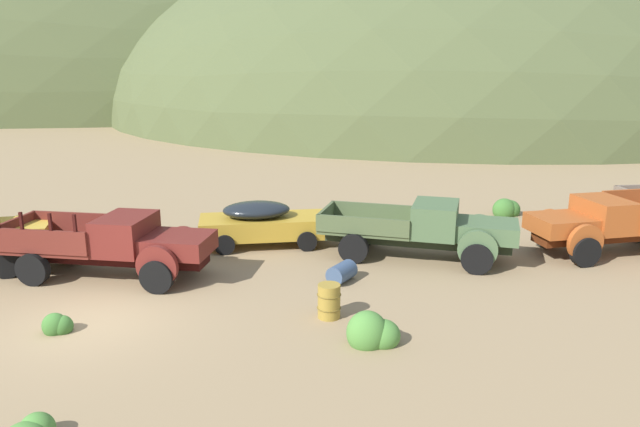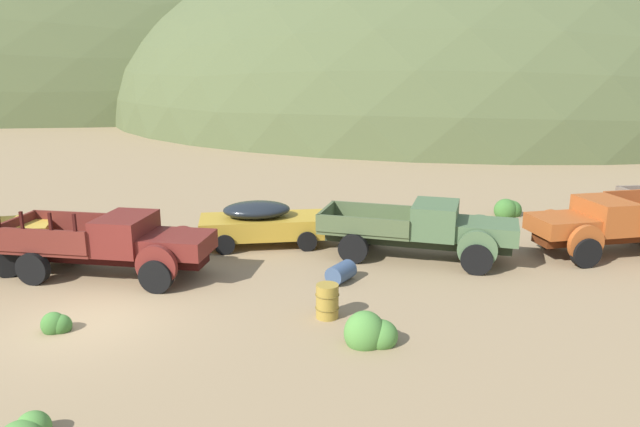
% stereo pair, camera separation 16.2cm
% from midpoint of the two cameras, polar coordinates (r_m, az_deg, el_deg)
% --- Properties ---
extents(ground_plane, '(300.00, 300.00, 0.00)m').
position_cam_midpoint_polar(ground_plane, '(16.23, -21.12, -9.54)').
color(ground_plane, '#937A56').
extents(hill_center, '(110.18, 50.21, 51.08)m').
position_cam_midpoint_polar(hill_center, '(87.90, -22.68, 9.27)').
color(hill_center, '#4C5633').
rests_on(hill_center, ground).
extents(hill_far_left, '(75.74, 71.90, 40.32)m').
position_cam_midpoint_polar(hill_far_left, '(74.11, 11.39, 9.32)').
color(hill_far_left, '#4C5633').
rests_on(hill_far_left, ground).
extents(truck_oxblood, '(6.47, 3.46, 2.16)m').
position_cam_midpoint_polar(truck_oxblood, '(18.69, -18.47, -2.88)').
color(truck_oxblood, black).
rests_on(truck_oxblood, ground).
extents(car_mustard, '(4.82, 2.19, 1.57)m').
position_cam_midpoint_polar(car_mustard, '(20.96, -5.17, -0.85)').
color(car_mustard, '#B28928').
rests_on(car_mustard, ground).
extents(truck_weathered_green, '(6.52, 3.96, 1.89)m').
position_cam_midpoint_polar(truck_weathered_green, '(19.63, 10.41, -1.56)').
color(truck_weathered_green, '#232B1B').
rests_on(truck_weathered_green, ground).
extents(truck_oxide_orange, '(6.20, 2.99, 1.91)m').
position_cam_midpoint_polar(truck_oxide_orange, '(22.03, 25.43, -0.93)').
color(truck_oxide_orange, '#51220D').
rests_on(truck_oxide_orange, ground).
extents(oil_drum_spare, '(0.61, 0.61, 0.88)m').
position_cam_midpoint_polar(oil_drum_spare, '(15.21, 0.56, -8.34)').
color(oil_drum_spare, olive).
rests_on(oil_drum_spare, ground).
extents(oil_drum_tipped, '(1.00, 1.06, 0.56)m').
position_cam_midpoint_polar(oil_drum_tipped, '(17.60, 1.82, -5.64)').
color(oil_drum_tipped, '#384C6B').
rests_on(oil_drum_tipped, ground).
extents(bush_front_right, '(1.19, 0.91, 0.94)m').
position_cam_midpoint_polar(bush_front_right, '(26.13, 17.17, 0.36)').
color(bush_front_right, '#3D702D').
rests_on(bush_front_right, ground).
extents(bush_between_trucks, '(1.25, 0.86, 1.03)m').
position_cam_midpoint_polar(bush_between_trucks, '(13.99, 4.69, -11.33)').
color(bush_between_trucks, '#4C8438').
rests_on(bush_between_trucks, ground).
extents(bush_near_barrel, '(1.27, 1.03, 0.73)m').
position_cam_midpoint_polar(bush_near_barrel, '(25.31, -23.26, -0.74)').
color(bush_near_barrel, '#3D702D').
rests_on(bush_near_barrel, ground).
extents(bush_front_left, '(0.72, 0.53, 0.62)m').
position_cam_midpoint_polar(bush_front_left, '(15.88, -24.00, -9.75)').
color(bush_front_left, '#3D702D').
rests_on(bush_front_left, ground).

